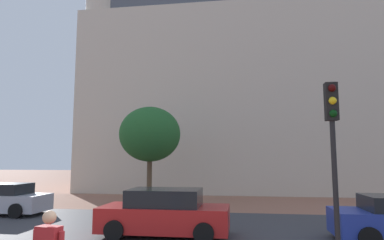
% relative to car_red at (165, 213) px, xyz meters
% --- Properties ---
extents(ground_plane, '(120.00, 120.00, 0.00)m').
position_rel_car_red_xyz_m(ground_plane, '(0.97, 3.85, -0.74)').
color(ground_plane, '#93604C').
extents(street_asphalt_strip, '(120.00, 7.24, 0.00)m').
position_rel_car_red_xyz_m(street_asphalt_strip, '(0.97, 1.59, -0.74)').
color(street_asphalt_strip, '#38383D').
rests_on(street_asphalt_strip, ground_plane).
extents(landmark_building, '(24.96, 13.87, 30.36)m').
position_rel_car_red_xyz_m(landmark_building, '(2.24, 19.34, 8.42)').
color(landmark_building, beige).
rests_on(landmark_building, ground_plane).
extents(car_red, '(4.33, 2.08, 1.55)m').
position_rel_car_red_xyz_m(car_red, '(0.00, 0.00, 0.00)').
color(car_red, red).
rests_on(car_red, ground_plane).
extents(car_silver, '(4.33, 1.96, 1.43)m').
position_rel_car_red_xyz_m(car_silver, '(-8.62, 3.19, -0.05)').
color(car_silver, '#B2B2BC').
rests_on(car_silver, ground_plane).
extents(traffic_light_pole, '(0.28, 0.34, 4.37)m').
position_rel_car_red_xyz_m(traffic_light_pole, '(4.73, -3.24, 2.33)').
color(traffic_light_pole, black).
rests_on(traffic_light_pole, ground_plane).
extents(tree_curb_far, '(3.51, 3.51, 5.58)m').
position_rel_car_red_xyz_m(tree_curb_far, '(-2.57, 7.27, 3.25)').
color(tree_curb_far, brown).
rests_on(tree_curb_far, ground_plane).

